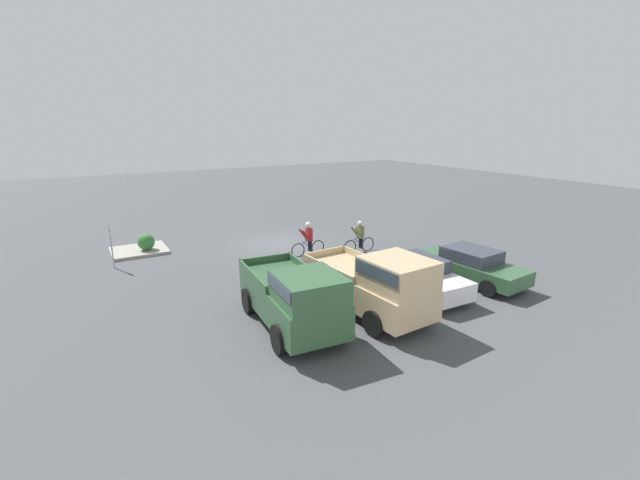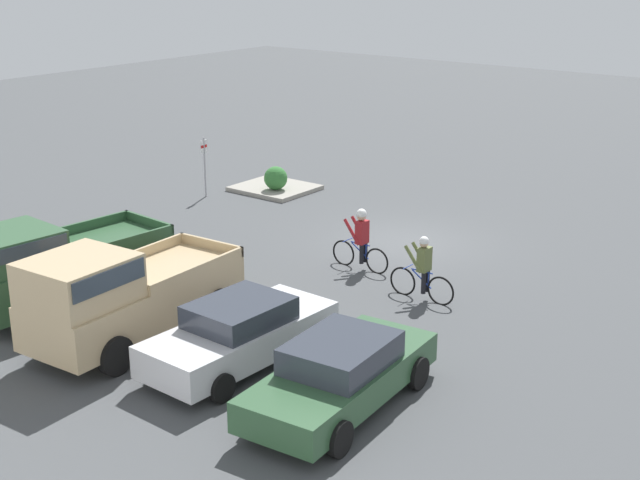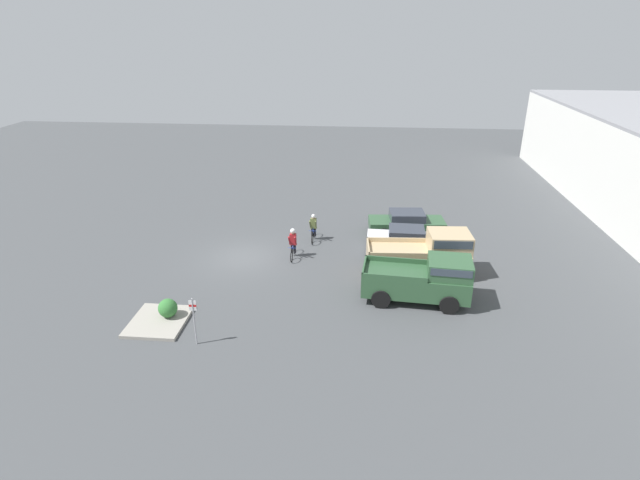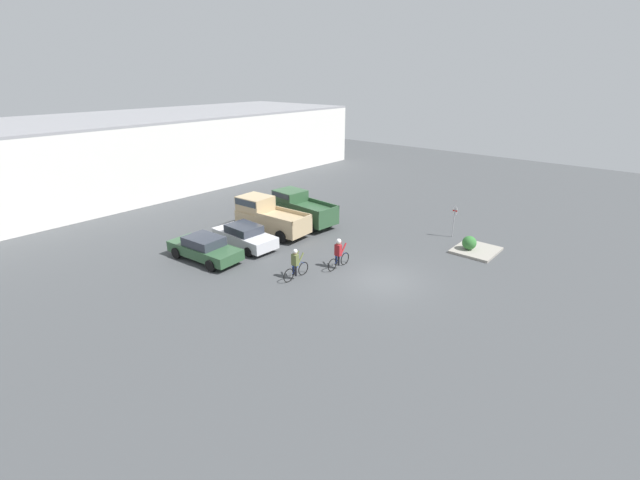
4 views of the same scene
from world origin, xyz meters
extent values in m
plane|color=#424447|center=(0.00, 0.00, 0.00)|extent=(80.00, 80.00, 0.00)
cube|color=#2D5133|center=(-4.47, 9.39, 0.59)|extent=(2.17, 4.81, 0.61)
cube|color=#2D333D|center=(-4.47, 9.39, 1.16)|extent=(1.79, 2.23, 0.52)
cylinder|color=black|center=(-5.49, 10.81, 0.34)|extent=(0.23, 0.69, 0.68)
cylinder|color=black|center=(-3.69, 10.95, 0.34)|extent=(0.23, 0.69, 0.68)
cylinder|color=black|center=(-5.26, 7.82, 0.34)|extent=(0.23, 0.69, 0.68)
cylinder|color=black|center=(-3.45, 7.97, 0.34)|extent=(0.23, 0.69, 0.68)
cube|color=silver|center=(-1.67, 9.17, 0.60)|extent=(1.91, 4.53, 0.69)
cube|color=#2D333D|center=(-1.67, 9.17, 1.19)|extent=(1.66, 2.07, 0.49)
cylinder|color=black|center=(-2.51, 10.63, 0.30)|extent=(0.20, 0.61, 0.60)
cylinder|color=black|center=(-0.74, 10.57, 0.30)|extent=(0.20, 0.61, 0.60)
cylinder|color=black|center=(-2.60, 7.76, 0.30)|extent=(0.20, 0.61, 0.60)
cylinder|color=black|center=(-0.84, 7.71, 0.30)|extent=(0.20, 0.61, 0.60)
cube|color=tan|center=(1.13, 9.55, 0.88)|extent=(2.30, 5.35, 0.99)
cube|color=tan|center=(1.04, 11.12, 1.86)|extent=(1.96, 2.20, 0.97)
cube|color=#333D47|center=(1.04, 11.12, 2.07)|extent=(2.01, 2.03, 0.43)
cube|color=tan|center=(0.23, 8.45, 1.50)|extent=(0.26, 3.14, 0.25)
cube|color=tan|center=(2.15, 8.56, 1.50)|extent=(0.26, 3.14, 0.25)
cube|color=tan|center=(1.27, 6.97, 1.50)|extent=(2.00, 0.19, 0.25)
cylinder|color=black|center=(0.04, 11.11, 0.43)|extent=(0.27, 0.86, 0.85)
cylinder|color=black|center=(2.04, 11.23, 0.43)|extent=(0.27, 0.86, 0.85)
cylinder|color=black|center=(0.22, 7.87, 0.43)|extent=(0.27, 0.86, 0.85)
cylinder|color=black|center=(2.22, 7.98, 0.43)|extent=(0.27, 0.86, 0.85)
cube|color=#2D5133|center=(3.93, 9.22, 0.93)|extent=(2.40, 5.13, 1.05)
cube|color=#2D5133|center=(4.05, 10.71, 1.85)|extent=(2.00, 2.14, 0.79)
cube|color=#333D47|center=(4.05, 10.71, 2.02)|extent=(2.04, 1.98, 0.35)
cube|color=#2D5133|center=(2.89, 8.31, 1.58)|extent=(0.32, 2.98, 0.25)
cube|color=#2D5133|center=(4.80, 8.15, 1.58)|extent=(0.32, 2.98, 0.25)
cube|color=#2D5133|center=(3.73, 6.78, 1.58)|extent=(2.00, 0.24, 0.25)
cylinder|color=black|center=(3.06, 10.84, 0.45)|extent=(0.29, 0.91, 0.89)
cylinder|color=black|center=(2.80, 7.77, 0.45)|extent=(0.29, 0.91, 0.89)
cylinder|color=black|center=(4.80, 7.60, 0.45)|extent=(0.29, 0.91, 0.89)
torus|color=black|center=(0.28, 2.77, 0.34)|extent=(0.74, 0.05, 0.74)
torus|color=black|center=(-0.85, 2.78, 0.34)|extent=(0.74, 0.05, 0.74)
cylinder|color=#233D9E|center=(-0.29, 2.78, 0.52)|extent=(0.59, 0.04, 0.39)
cylinder|color=#233D9E|center=(-0.29, 2.78, 0.73)|extent=(0.62, 0.04, 0.04)
cylinder|color=#233D9E|center=(-0.48, 2.78, 0.52)|extent=(0.04, 0.04, 0.36)
cylinder|color=#233D9E|center=(0.14, 2.77, 0.76)|extent=(0.03, 0.46, 0.02)
cylinder|color=black|center=(-0.40, 2.87, 0.48)|extent=(0.12, 0.12, 0.55)
cylinder|color=black|center=(-0.40, 2.69, 0.48)|extent=(0.12, 0.12, 0.55)
cube|color=maroon|center=(-0.34, 2.78, 1.08)|extent=(0.24, 0.36, 0.64)
cylinder|color=maroon|center=(-0.12, 2.95, 1.08)|extent=(0.55, 0.09, 0.69)
cylinder|color=maroon|center=(-0.12, 2.61, 1.08)|extent=(0.55, 0.09, 0.69)
sphere|color=tan|center=(-0.31, 2.78, 1.53)|extent=(0.26, 0.26, 0.26)
sphere|color=silver|center=(-0.31, 2.78, 1.59)|extent=(0.28, 0.28, 0.28)
torus|color=black|center=(-2.24, 3.67, 0.35)|extent=(0.76, 0.06, 0.76)
torus|color=black|center=(-3.36, 3.67, 0.35)|extent=(0.76, 0.06, 0.76)
cylinder|color=#233D9E|center=(-2.80, 3.67, 0.54)|extent=(0.58, 0.04, 0.40)
cylinder|color=#233D9E|center=(-2.80, 3.67, 0.75)|extent=(0.61, 0.04, 0.04)
cylinder|color=#233D9E|center=(-3.00, 3.67, 0.54)|extent=(0.04, 0.04, 0.37)
cylinder|color=#233D9E|center=(-2.38, 3.67, 0.78)|extent=(0.03, 0.46, 0.02)
cylinder|color=black|center=(-2.91, 3.76, 0.49)|extent=(0.12, 0.12, 0.56)
cylinder|color=black|center=(-2.91, 3.58, 0.49)|extent=(0.12, 0.12, 0.56)
cube|color=#5B6638|center=(-2.86, 3.67, 1.08)|extent=(0.24, 0.36, 0.61)
cylinder|color=#5B6638|center=(-2.63, 3.84, 1.08)|extent=(0.55, 0.09, 0.67)
cylinder|color=#5B6638|center=(-2.64, 3.50, 1.08)|extent=(0.55, 0.09, 0.67)
sphere|color=tan|center=(-2.83, 3.67, 1.50)|extent=(0.22, 0.22, 0.22)
sphere|color=silver|center=(-2.83, 3.67, 1.55)|extent=(0.24, 0.24, 0.24)
cylinder|color=#9E9EA3|center=(8.39, -0.02, 1.07)|extent=(0.06, 0.06, 2.15)
cube|color=white|center=(8.39, -0.02, 1.82)|extent=(0.03, 0.30, 0.45)
cube|color=red|center=(8.39, -0.02, 1.82)|extent=(0.04, 0.30, 0.10)
cube|color=gray|center=(7.00, -2.20, 0.07)|extent=(2.70, 2.41, 0.15)
sphere|color=#337033|center=(6.67, -1.85, 0.57)|extent=(0.85, 0.85, 0.85)
camera|label=1|loc=(9.66, 20.90, 6.52)|focal=24.00mm
camera|label=2|loc=(-13.51, 21.81, 8.47)|focal=50.00mm
camera|label=3|loc=(25.07, 6.61, 12.13)|focal=28.00mm
camera|label=4|loc=(-17.56, -10.57, 10.19)|focal=24.00mm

